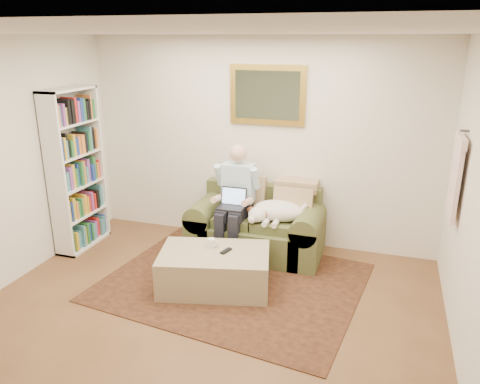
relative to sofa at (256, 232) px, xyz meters
The scene contains 12 objects.
room_shell 1.99m from the sofa, 93.44° to the right, with size 4.51×5.00×2.61m.
rug 0.85m from the sofa, 92.47° to the right, with size 2.68×2.14×0.01m, color black.
sofa is the anchor object (origin of this frame).
seated_man 0.49m from the sofa, 148.55° to the right, with size 0.53×0.76×1.36m, color #8CC0D8, non-canonical shape.
laptop 0.54m from the sofa, 138.98° to the right, with size 0.31×0.25×0.23m.
sleeping_dog 0.45m from the sofa, 15.74° to the right, with size 0.66×0.42×0.25m, color white, non-canonical shape.
ottoman 0.99m from the sofa, 100.76° to the right, with size 1.15×0.73×0.42m, color tan.
coffee_mug 0.93m from the sofa, 106.54° to the right, with size 0.08×0.08×0.10m, color white.
tv_remote 0.94m from the sofa, 94.33° to the right, with size 0.05×0.15×0.02m, color black.
bookshelf 2.36m from the sofa, 168.27° to the right, with size 0.28×0.80×2.00m, color white, non-canonical shape.
wall_mirror 1.67m from the sofa, 90.00° to the left, with size 0.94×0.04×0.72m.
hanging_shirt 2.39m from the sofa, 12.36° to the right, with size 0.06×0.52×0.90m, color #F8D0CD, non-canonical shape.
Camera 1 is at (1.54, -3.08, 2.57)m, focal length 35.00 mm.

